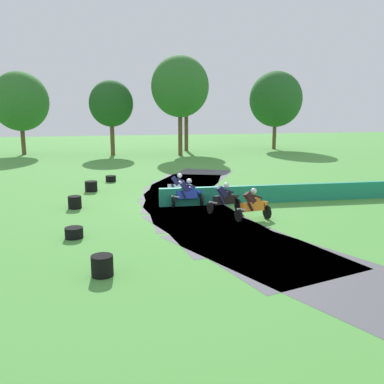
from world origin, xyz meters
The scene contains 17 objects.
ground_plane centered at (0.00, 0.00, 0.00)m, with size 120.00×120.00×0.00m, color #4C933D.
track_asphalt centered at (0.85, -0.04, 0.00)m, with size 8.63×26.13×0.01m.
safety_barrier centered at (5.74, -0.26, 0.45)m, with size 0.30×14.26×0.90m, color #1E8466.
motorcycle_lead_white centered at (-0.10, 1.66, 0.65)m, with size 1.71×1.01×1.43m.
motorcycle_chase_blue centered at (0.04, -0.17, 0.65)m, with size 1.68×0.76×1.43m.
motorcycle_trailing_black centered at (1.44, -1.76, 0.66)m, with size 1.68×0.83×1.42m.
motorcycle_fourth_orange centered at (2.24, -3.27, 0.65)m, with size 1.67×0.94×1.43m.
tire_stack_near centered at (-3.46, 7.96, 0.20)m, with size 0.67×0.67×0.40m.
tire_stack_mid_a centered at (-4.68, 4.82, 0.30)m, with size 0.71×0.71×0.60m.
tire_stack_mid_b centered at (-5.40, 0.60, 0.30)m, with size 0.63×0.63×0.60m.
tire_stack_far centered at (-5.20, -4.27, 0.20)m, with size 0.67×0.67×0.40m.
tire_stack_extra_a centered at (-4.23, -8.14, 0.30)m, with size 0.63×0.63×0.60m.
tree_far_left centered at (-2.67, 24.86, 5.31)m, with size 4.53×4.53×7.72m.
tree_far_right centered at (16.81, 27.49, 5.95)m, with size 6.25×6.25×9.24m.
tree_mid_rise centered at (4.24, 22.93, 7.02)m, with size 5.89×5.89×10.13m.
tree_behind_barrier centered at (5.87, 27.59, 7.21)m, with size 4.65×4.65×9.70m.
tree_distant centered at (-11.93, 27.44, 5.56)m, with size 5.85×5.85×8.64m.
Camera 1 is at (-4.20, -19.55, 4.65)m, focal length 38.60 mm.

